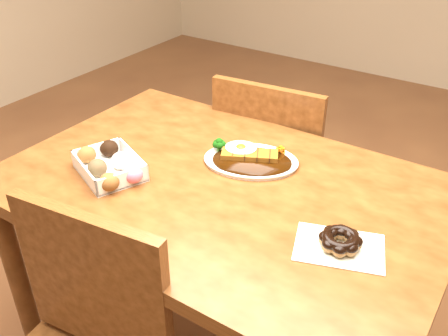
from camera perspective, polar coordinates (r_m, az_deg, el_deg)
The scene contains 5 objects.
table at distance 1.41m, azimuth -0.27°, elevation -5.13°, with size 1.20×0.80×0.75m.
chair_far at distance 1.93m, azimuth 5.97°, elevation -0.27°, with size 0.46×0.46×0.87m.
katsu_curry_plate at distance 1.44m, azimuth 2.93°, elevation 1.12°, with size 0.32×0.28×0.05m.
donut_box at distance 1.42m, azimuth -12.98°, elevation 0.32°, with size 0.24×0.21×0.05m.
pon_de_ring at distance 1.16m, azimuth 13.14°, elevation -8.13°, with size 0.23×0.20×0.04m.
Camera 1 is at (0.63, -0.94, 1.49)m, focal length 40.00 mm.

